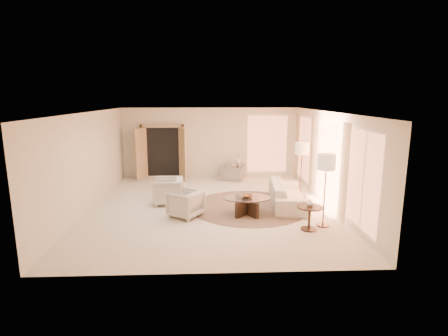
{
  "coord_description": "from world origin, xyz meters",
  "views": [
    {
      "loc": [
        -0.04,
        -9.98,
        3.23
      ],
      "look_at": [
        0.4,
        0.4,
        1.1
      ],
      "focal_mm": 28.0,
      "sensor_mm": 36.0,
      "label": 1
    }
  ],
  "objects_px": {
    "side_vase": "(238,160)",
    "end_table": "(309,214)",
    "floor_lamp_near": "(302,151)",
    "sofa": "(288,194)",
    "floor_lamp_far": "(326,165)",
    "bowl": "(247,196)",
    "armchair_right": "(185,202)",
    "armchair_left": "(168,190)",
    "accent_chair": "(232,170)",
    "side_table": "(238,170)",
    "end_vase": "(310,203)",
    "coffee_table": "(247,204)"
  },
  "relations": [
    {
      "from": "floor_lamp_near",
      "to": "accent_chair",
      "type": "bearing_deg",
      "value": 128.8
    },
    {
      "from": "end_vase",
      "to": "armchair_left",
      "type": "bearing_deg",
      "value": 148.37
    },
    {
      "from": "floor_lamp_near",
      "to": "armchair_left",
      "type": "bearing_deg",
      "value": -173.52
    },
    {
      "from": "floor_lamp_far",
      "to": "bowl",
      "type": "relative_size",
      "value": 5.99
    },
    {
      "from": "end_table",
      "to": "floor_lamp_near",
      "type": "relative_size",
      "value": 0.35
    },
    {
      "from": "accent_chair",
      "to": "side_vase",
      "type": "height_order",
      "value": "side_vase"
    },
    {
      "from": "side_table",
      "to": "side_vase",
      "type": "xyz_separation_m",
      "value": [
        -0.0,
        -0.0,
        0.38
      ]
    },
    {
      "from": "floor_lamp_near",
      "to": "side_vase",
      "type": "distance_m",
      "value": 3.23
    },
    {
      "from": "armchair_right",
      "to": "floor_lamp_far",
      "type": "height_order",
      "value": "floor_lamp_far"
    },
    {
      "from": "side_table",
      "to": "end_table",
      "type": "bearing_deg",
      "value": -75.81
    },
    {
      "from": "accent_chair",
      "to": "floor_lamp_near",
      "type": "bearing_deg",
      "value": 143.39
    },
    {
      "from": "armchair_left",
      "to": "side_table",
      "type": "bearing_deg",
      "value": 140.59
    },
    {
      "from": "end_table",
      "to": "side_vase",
      "type": "bearing_deg",
      "value": 104.19
    },
    {
      "from": "bowl",
      "to": "accent_chair",
      "type": "bearing_deg",
      "value": 91.97
    },
    {
      "from": "accent_chair",
      "to": "floor_lamp_far",
      "type": "distance_m",
      "value": 5.58
    },
    {
      "from": "armchair_left",
      "to": "end_vase",
      "type": "bearing_deg",
      "value": 57.17
    },
    {
      "from": "sofa",
      "to": "accent_chair",
      "type": "distance_m",
      "value": 3.65
    },
    {
      "from": "bowl",
      "to": "side_vase",
      "type": "relative_size",
      "value": 1.27
    },
    {
      "from": "bowl",
      "to": "sofa",
      "type": "bearing_deg",
      "value": 29.92
    },
    {
      "from": "sofa",
      "to": "bowl",
      "type": "relative_size",
      "value": 7.91
    },
    {
      "from": "floor_lamp_far",
      "to": "bowl",
      "type": "height_order",
      "value": "floor_lamp_far"
    },
    {
      "from": "accent_chair",
      "to": "bowl",
      "type": "bearing_deg",
      "value": 106.55
    },
    {
      "from": "coffee_table",
      "to": "end_vase",
      "type": "bearing_deg",
      "value": -40.67
    },
    {
      "from": "accent_chair",
      "to": "end_table",
      "type": "bearing_deg",
      "value": 120.84
    },
    {
      "from": "armchair_right",
      "to": "end_table",
      "type": "bearing_deg",
      "value": 104.88
    },
    {
      "from": "coffee_table",
      "to": "end_vase",
      "type": "distance_m",
      "value": 1.9
    },
    {
      "from": "bowl",
      "to": "end_vase",
      "type": "bearing_deg",
      "value": -40.67
    },
    {
      "from": "end_table",
      "to": "sofa",
      "type": "bearing_deg",
      "value": 92.92
    },
    {
      "from": "side_vase",
      "to": "floor_lamp_near",
      "type": "bearing_deg",
      "value": -54.1
    },
    {
      "from": "armchair_left",
      "to": "floor_lamp_near",
      "type": "xyz_separation_m",
      "value": [
        4.22,
        0.48,
        1.09
      ]
    },
    {
      "from": "accent_chair",
      "to": "floor_lamp_far",
      "type": "relative_size",
      "value": 0.48
    },
    {
      "from": "armchair_left",
      "to": "floor_lamp_far",
      "type": "xyz_separation_m",
      "value": [
        4.15,
        -2.06,
        1.13
      ]
    },
    {
      "from": "end_table",
      "to": "bowl",
      "type": "relative_size",
      "value": 2.06
    },
    {
      "from": "armchair_left",
      "to": "side_table",
      "type": "relative_size",
      "value": 1.32
    },
    {
      "from": "sofa",
      "to": "coffee_table",
      "type": "relative_size",
      "value": 1.65
    },
    {
      "from": "armchair_left",
      "to": "floor_lamp_far",
      "type": "relative_size",
      "value": 0.48
    },
    {
      "from": "coffee_table",
      "to": "side_vase",
      "type": "xyz_separation_m",
      "value": [
        0.07,
        4.1,
        0.47
      ]
    },
    {
      "from": "sofa",
      "to": "side_vase",
      "type": "relative_size",
      "value": 10.07
    },
    {
      "from": "armchair_left",
      "to": "bowl",
      "type": "distance_m",
      "value": 2.56
    },
    {
      "from": "floor_lamp_near",
      "to": "floor_lamp_far",
      "type": "relative_size",
      "value": 0.98
    },
    {
      "from": "side_vase",
      "to": "end_table",
      "type": "bearing_deg",
      "value": -75.81
    },
    {
      "from": "sofa",
      "to": "accent_chair",
      "type": "xyz_separation_m",
      "value": [
        -1.45,
        3.35,
        0.03
      ]
    },
    {
      "from": "side_vase",
      "to": "accent_chair",
      "type": "bearing_deg",
      "value": 179.19
    },
    {
      "from": "armchair_left",
      "to": "armchair_right",
      "type": "xyz_separation_m",
      "value": [
        0.62,
        -1.19,
        -0.04
      ]
    },
    {
      "from": "sofa",
      "to": "end_vase",
      "type": "height_order",
      "value": "end_vase"
    },
    {
      "from": "side_table",
      "to": "bowl",
      "type": "distance_m",
      "value": 4.11
    },
    {
      "from": "bowl",
      "to": "end_vase",
      "type": "xyz_separation_m",
      "value": [
        1.41,
        -1.21,
        0.15
      ]
    },
    {
      "from": "side_table",
      "to": "floor_lamp_far",
      "type": "bearing_deg",
      "value": -70.77
    },
    {
      "from": "armchair_left",
      "to": "coffee_table",
      "type": "xyz_separation_m",
      "value": [
        2.31,
        -1.08,
        -0.13
      ]
    },
    {
      "from": "armchair_right",
      "to": "coffee_table",
      "type": "bearing_deg",
      "value": 128.12
    }
  ]
}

